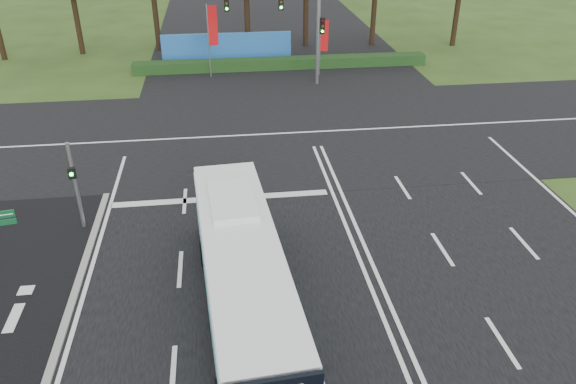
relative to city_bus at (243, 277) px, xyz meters
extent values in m
plane|color=#2B4818|center=(4.42, 2.82, -1.60)|extent=(120.00, 120.00, 0.00)
cube|color=black|center=(4.42, 2.82, -1.58)|extent=(20.00, 120.00, 0.04)
cube|color=black|center=(4.42, 14.82, -1.57)|extent=(120.00, 14.00, 0.05)
cube|color=gray|center=(-5.68, -0.18, -1.54)|extent=(0.25, 18.00, 0.12)
cube|color=#69D6F3|center=(0.00, 0.02, -0.61)|extent=(3.10, 11.18, 1.01)
cube|color=black|center=(0.00, 0.02, -1.07)|extent=(3.07, 11.12, 0.28)
cube|color=black|center=(0.00, 0.02, 0.31)|extent=(2.99, 11.01, 0.87)
cube|color=white|center=(0.00, 0.02, 0.86)|extent=(3.10, 11.18, 0.32)
cube|color=white|center=(0.00, 0.02, 1.18)|extent=(3.02, 10.74, 0.32)
cube|color=white|center=(-0.17, 2.31, 1.46)|extent=(1.67, 2.86, 0.23)
cylinder|color=black|center=(-1.30, 3.06, -1.12)|extent=(0.33, 0.97, 0.96)
cylinder|color=black|center=(0.84, 3.21, -1.12)|extent=(0.33, 0.97, 0.96)
cylinder|color=black|center=(1.32, -3.39, -1.12)|extent=(0.33, 0.97, 0.96)
cylinder|color=gray|center=(-6.17, 6.20, 0.29)|extent=(0.15, 0.15, 3.77)
cube|color=black|center=(-6.17, 6.02, 0.99)|extent=(0.34, 0.27, 0.43)
sphere|color=#19F233|center=(-6.17, 5.92, 0.99)|extent=(0.15, 0.15, 0.15)
cylinder|color=gray|center=(-0.90, 25.83, 0.96)|extent=(0.08, 0.08, 5.11)
cube|color=red|center=(-0.55, 25.96, 2.04)|extent=(0.65, 0.28, 2.73)
cylinder|color=gray|center=(6.93, 25.31, 0.43)|extent=(0.06, 0.06, 4.06)
cube|color=red|center=(7.21, 25.21, 1.29)|extent=(0.53, 0.21, 2.16)
cylinder|color=gray|center=(6.42, 23.32, 1.90)|extent=(0.24, 0.24, 7.00)
cube|color=black|center=(3.92, 23.32, 4.00)|extent=(0.32, 0.28, 1.05)
cube|color=black|center=(0.42, 23.32, 4.00)|extent=(0.32, 0.28, 1.05)
cube|color=black|center=(6.67, 23.32, 2.40)|extent=(0.32, 0.28, 1.05)
cube|color=#143413|center=(4.42, 27.32, -1.20)|extent=(22.00, 1.20, 0.80)
cube|color=#2061B2|center=(0.42, 29.82, -0.50)|extent=(10.00, 0.30, 2.20)
cylinder|color=black|center=(-11.32, 33.63, 2.13)|extent=(0.44, 0.44, 7.45)
cylinder|color=black|center=(-5.16, 34.01, 2.44)|extent=(0.44, 0.44, 8.07)
cylinder|color=black|center=(2.20, 32.10, 2.36)|extent=(0.44, 0.44, 7.92)
cylinder|color=black|center=(7.23, 33.84, 2.16)|extent=(0.44, 0.44, 7.52)
camera|label=1|loc=(-0.38, -14.00, 10.72)|focal=35.00mm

